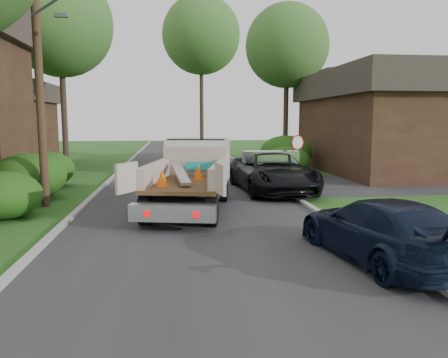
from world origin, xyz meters
TOP-DOWN VIEW (x-y plane):
  - ground at (0.00, 0.00)m, footprint 120.00×120.00m
  - road at (0.00, 10.00)m, footprint 8.00×90.00m
  - side_street at (12.00, 9.00)m, footprint 16.00×7.00m
  - curb_left at (-4.10, 10.00)m, footprint 0.20×90.00m
  - curb_right at (4.10, 10.00)m, footprint 0.20×90.00m
  - stop_sign at (5.20, 9.00)m, footprint 0.71×0.32m
  - utility_pole at (-5.48, 4.98)m, footprint 2.42×1.25m
  - house_right at (13.00, 14.00)m, footprint 9.72×12.96m
  - hedge_left_a at (-6.20, 3.00)m, footprint 2.34×2.34m
  - hedge_left_b at (-6.50, 6.50)m, footprint 2.86×2.86m
  - hedge_left_c at (-6.80, 10.00)m, footprint 2.60×2.60m
  - hedge_right_a at (5.80, 13.00)m, footprint 2.60×2.60m
  - hedge_right_b at (6.50, 16.00)m, footprint 3.38×3.38m
  - tree_left_far at (-7.50, 17.00)m, footprint 6.40×6.40m
  - tree_right_far at (7.50, 20.00)m, footprint 6.00×6.00m
  - tree_center_far at (2.00, 30.00)m, footprint 7.20×7.20m
  - flatbed_truck at (-0.03, 4.46)m, footprint 3.94×6.91m
  - black_pickup at (3.60, 7.34)m, footprint 3.29×6.48m
  - navy_suv at (3.80, -2.50)m, footprint 2.66×5.17m

SIDE VIEW (x-z plane):
  - ground at x=0.00m, z-range 0.00..0.00m
  - road at x=0.00m, z-range -0.01..0.01m
  - side_street at x=12.00m, z-range 0.00..0.02m
  - curb_left at x=-4.10m, z-range 0.00..0.12m
  - curb_right at x=4.10m, z-range 0.00..0.12m
  - navy_suv at x=3.80m, z-range 0.00..1.43m
  - hedge_left_a at x=-6.20m, z-range 0.00..1.53m
  - hedge_left_c at x=-6.80m, z-range 0.00..1.70m
  - hedge_right_a at x=5.80m, z-range 0.00..1.70m
  - black_pickup at x=3.60m, z-range 0.00..1.75m
  - hedge_left_b at x=-6.50m, z-range 0.00..1.87m
  - hedge_right_b at x=6.50m, z-range 0.00..2.21m
  - flatbed_truck at x=-0.03m, z-range 0.11..2.58m
  - stop_sign at x=5.20m, z-range 0.54..3.02m
  - house_right at x=13.00m, z-range 0.06..6.26m
  - utility_pole at x=-5.48m, z-range 0.17..10.17m
  - tree_right_far at x=7.50m, z-range 2.73..14.23m
  - tree_left_far at x=-7.50m, z-range 2.88..15.08m
  - tree_center_far at x=2.00m, z-range 3.68..18.28m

